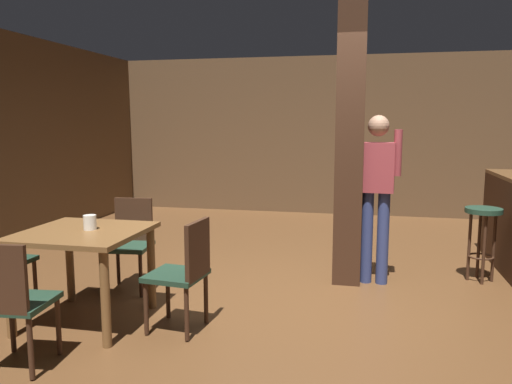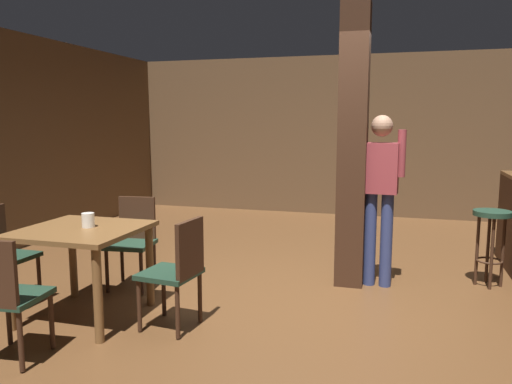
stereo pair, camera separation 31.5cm
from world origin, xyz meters
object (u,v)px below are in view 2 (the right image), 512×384
dining_table (82,243)px  chair_south (4,293)px  chair_west (0,251)px  bar_stool_near (491,229)px  chair_north (133,237)px  standing_person (380,188)px  napkin_cup (88,220)px  chair_east (178,268)px

dining_table → chair_south: bearing=-90.6°
chair_west → bar_stool_near: chair_west is taller
bar_stool_near → dining_table: bearing=-151.8°
chair_south → bar_stool_near: chair_south is taller
chair_north → bar_stool_near: (3.45, 1.01, 0.08)m
chair_west → chair_south: size_ratio=1.00×
chair_south → standing_person: standing_person is taller
chair_south → napkin_cup: chair_south is taller
chair_west → bar_stool_near: 4.69m
standing_person → bar_stool_near: 1.20m
chair_east → napkin_cup: size_ratio=7.34×
chair_east → napkin_cup: chair_east is taller
chair_north → bar_stool_near: size_ratio=1.15×
chair_east → chair_north: 1.22m
chair_south → napkin_cup: 0.97m
chair_east → chair_south: same height
chair_west → bar_stool_near: (4.33, 1.81, 0.08)m
chair_north → dining_table: bearing=-89.5°
dining_table → napkin_cup: size_ratio=7.82×
dining_table → standing_person: bearing=33.4°
chair_east → chair_north: bearing=136.1°
dining_table → chair_south: size_ratio=1.07×
bar_stool_near → chair_west: bearing=-157.4°
standing_person → chair_south: bearing=-134.3°
chair_south → napkin_cup: bearing=86.8°
chair_north → standing_person: (2.36, 0.71, 0.50)m
chair_west → napkin_cup: bearing=-0.1°
chair_north → napkin_cup: 0.87m
chair_west → chair_north: bearing=42.3°
chair_north → bar_stool_near: chair_north is taller
chair_west → napkin_cup: chair_west is taller
dining_table → chair_north: bearing=90.5°
chair_east → chair_south: size_ratio=1.00×
chair_west → standing_person: size_ratio=0.52×
standing_person → bar_stool_near: bearing=15.2°
chair_east → standing_person: (1.48, 1.56, 0.50)m
napkin_cup → chair_north: bearing=93.4°
napkin_cup → standing_person: standing_person is taller
napkin_cup → bar_stool_near: bearing=28.0°
chair_south → standing_person: size_ratio=0.52×
chair_north → chair_south: bearing=-90.1°
chair_east → napkin_cup: bearing=177.0°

